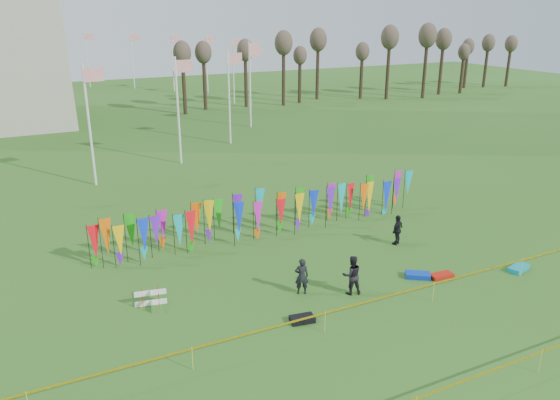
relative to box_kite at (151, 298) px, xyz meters
name	(u,v)px	position (x,y,z in m)	size (l,w,h in m)	color
ground	(350,305)	(7.22, -3.46, -0.36)	(160.00, 160.00, 0.00)	#2A5317
banner_row	(271,210)	(7.50, 4.67, 0.98)	(18.64, 0.64, 2.22)	black
caution_tape_near	(364,303)	(7.00, -4.73, 0.42)	(26.00, 0.02, 0.90)	#E5C504
caution_tape_far	(463,382)	(7.00, -9.86, 0.42)	(26.00, 0.02, 0.90)	#E5C504
tree_line	(374,50)	(39.22, 40.54, 5.81)	(53.92, 1.92, 7.84)	#35281A
box_kite	(151,298)	(0.00, 0.00, 0.00)	(0.64, 0.64, 0.71)	#B6100D
person_left	(302,276)	(5.90, -1.77, 0.44)	(0.58, 0.43, 1.60)	black
person_mid	(352,275)	(7.77, -2.68, 0.50)	(0.83, 0.51, 1.70)	black
person_right	(398,230)	(12.63, 0.57, 0.43)	(0.92, 0.52, 1.56)	black
kite_bag_blue	(418,275)	(11.21, -2.79, -0.24)	(1.07, 0.56, 0.22)	#0B35B8
kite_bag_red	(441,276)	(12.15, -3.26, -0.26)	(1.04, 0.48, 0.19)	red
kite_bag_black	(302,319)	(4.89, -3.71, -0.25)	(0.92, 0.53, 0.21)	black
kite_bag_teal	(519,268)	(15.81, -4.25, -0.25)	(1.11, 0.53, 0.21)	#0C96B2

